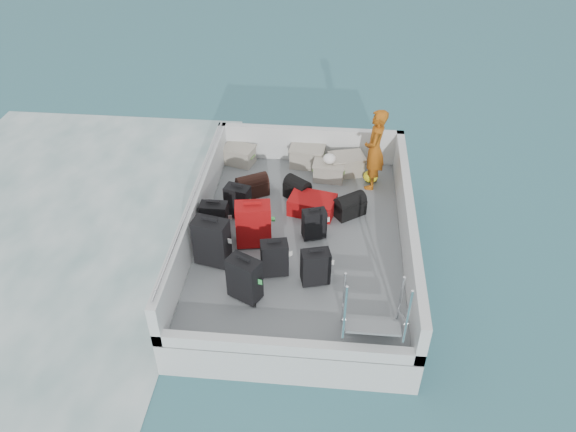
% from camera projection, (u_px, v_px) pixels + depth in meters
% --- Properties ---
extents(ground, '(160.00, 160.00, 0.00)m').
position_uv_depth(ground, '(300.00, 263.00, 9.73)').
color(ground, '#1C5464').
rests_on(ground, ground).
extents(wake_foam, '(10.00, 10.00, 0.00)m').
position_uv_depth(wake_foam, '(34.00, 246.00, 10.09)').
color(wake_foam, white).
rests_on(wake_foam, ground).
extents(ferry_hull, '(3.60, 5.00, 0.60)m').
position_uv_depth(ferry_hull, '(300.00, 250.00, 9.55)').
color(ferry_hull, silver).
rests_on(ferry_hull, ground).
extents(deck, '(3.30, 4.70, 0.02)m').
position_uv_depth(deck, '(300.00, 236.00, 9.36)').
color(deck, slate).
rests_on(deck, ferry_hull).
extents(deck_fittings, '(3.60, 5.00, 0.90)m').
position_uv_depth(deck_fittings, '(321.00, 232.00, 8.85)').
color(deck_fittings, silver).
rests_on(deck_fittings, deck).
extents(suitcase_0, '(0.58, 0.40, 0.81)m').
position_uv_depth(suitcase_0, '(212.00, 242.00, 8.60)').
color(suitcase_0, black).
rests_on(suitcase_0, deck).
extents(suitcase_1, '(0.44, 0.25, 0.65)m').
position_uv_depth(suitcase_1, '(215.00, 220.00, 9.16)').
color(suitcase_1, black).
rests_on(suitcase_1, deck).
extents(suitcase_2, '(0.47, 0.35, 0.60)m').
position_uv_depth(suitcase_2, '(238.00, 202.00, 9.61)').
color(suitcase_2, black).
rests_on(suitcase_2, deck).
extents(suitcase_3, '(0.54, 0.46, 0.71)m').
position_uv_depth(suitcase_3, '(245.00, 279.00, 8.03)').
color(suitcase_3, black).
rests_on(suitcase_3, deck).
extents(suitcase_4, '(0.45, 0.32, 0.61)m').
position_uv_depth(suitcase_4, '(274.00, 259.00, 8.45)').
color(suitcase_4, black).
rests_on(suitcase_4, deck).
extents(suitcase_5, '(0.61, 0.42, 0.77)m').
position_uv_depth(suitcase_5, '(253.00, 225.00, 8.97)').
color(suitcase_5, '#9C0C0C').
rests_on(suitcase_5, deck).
extents(suitcase_6, '(0.47, 0.35, 0.59)m').
position_uv_depth(suitcase_6, '(315.00, 268.00, 8.31)').
color(suitcase_6, black).
rests_on(suitcase_6, deck).
extents(suitcase_7, '(0.43, 0.32, 0.54)m').
position_uv_depth(suitcase_7, '(314.00, 224.00, 9.17)').
color(suitcase_7, black).
rests_on(suitcase_7, deck).
extents(suitcase_8, '(0.87, 0.67, 0.31)m').
position_uv_depth(suitcase_8, '(312.00, 205.00, 9.79)').
color(suitcase_8, '#9C0C0C').
rests_on(suitcase_8, deck).
extents(duffel_0, '(0.64, 0.54, 0.32)m').
position_uv_depth(duffel_0, '(252.00, 187.00, 10.20)').
color(duffel_0, black).
rests_on(duffel_0, deck).
extents(duffel_1, '(0.54, 0.51, 0.32)m').
position_uv_depth(duffel_1, '(297.00, 190.00, 10.12)').
color(duffel_1, black).
rests_on(duffel_1, deck).
extents(duffel_2, '(0.60, 0.55, 0.32)m').
position_uv_depth(duffel_2, '(350.00, 207.00, 9.72)').
color(duffel_2, black).
rests_on(duffel_2, deck).
extents(crate_0, '(0.65, 0.53, 0.34)m').
position_uv_depth(crate_0, '(239.00, 156.00, 11.05)').
color(crate_0, '#ABA495').
rests_on(crate_0, deck).
extents(crate_1, '(0.67, 0.49, 0.38)m').
position_uv_depth(crate_1, '(307.00, 157.00, 10.98)').
color(crate_1, '#ABA495').
rests_on(crate_1, deck).
extents(crate_2, '(0.58, 0.42, 0.33)m').
position_uv_depth(crate_2, '(329.00, 172.00, 10.60)').
color(crate_2, '#ABA495').
rests_on(crate_2, deck).
extents(crate_3, '(0.70, 0.57, 0.37)m').
position_uv_depth(crate_3, '(346.00, 165.00, 10.75)').
color(crate_3, '#ABA495').
rests_on(crate_3, deck).
extents(yellow_bag, '(0.28, 0.26, 0.22)m').
position_uv_depth(yellow_bag, '(371.00, 176.00, 10.57)').
color(yellow_bag, yellow).
rests_on(yellow_bag, deck).
extents(white_bag, '(0.24, 0.24, 0.18)m').
position_uv_depth(white_bag, '(329.00, 160.00, 10.45)').
color(white_bag, white).
rests_on(white_bag, crate_2).
extents(passenger, '(0.46, 0.63, 1.55)m').
position_uv_depth(passenger, '(375.00, 150.00, 10.06)').
color(passenger, orange).
rests_on(passenger, deck).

